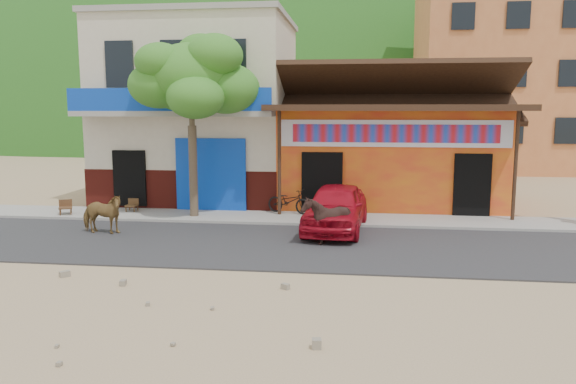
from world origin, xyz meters
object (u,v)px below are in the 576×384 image
object	(u,v)px
cafe_chair_left	(131,200)
cafe_chair_right	(65,201)
tree	(192,126)
cow_tan	(102,214)
cow_dark	(327,220)
scooter	(289,201)
red_car	(336,207)

from	to	relation	value
cafe_chair_left	cafe_chair_right	xyz separation A→B (m)	(-2.00, -0.84, 0.05)
tree	cow_tan	size ratio (longest dim) A/B	4.32
cow_tan	cafe_chair_right	world-z (taller)	cow_tan
cafe_chair_left	cow_tan	bearing A→B (deg)	-81.41
cow_tan	cow_dark	bearing A→B (deg)	-88.46
tree	cafe_chair_right	xyz separation A→B (m)	(-4.40, -0.31, -2.55)
tree	cafe_chair_left	xyz separation A→B (m)	(-2.40, 0.52, -2.60)
cow_dark	scooter	world-z (taller)	cow_dark
cafe_chair_right	tree	bearing A→B (deg)	-21.82
red_car	cafe_chair_left	xyz separation A→B (m)	(-7.19, 1.88, -0.22)
red_car	cafe_chair_right	world-z (taller)	red_car
cafe_chair_left	cafe_chair_right	distance (m)	2.17
red_car	cafe_chair_left	distance (m)	7.43
red_car	tree	bearing A→B (deg)	169.63
cow_tan	scooter	world-z (taller)	cow_tan
cow_dark	red_car	xyz separation A→B (m)	(0.18, 1.69, 0.05)
tree	cow_dark	bearing A→B (deg)	-33.50
scooter	cafe_chair_left	size ratio (longest dim) A/B	1.98
cow_tan	cafe_chair_left	world-z (taller)	cow_tan
tree	scooter	distance (m)	4.12
scooter	cafe_chair_right	distance (m)	7.59
red_car	cafe_chair_right	distance (m)	9.25
tree	cafe_chair_right	distance (m)	5.09
cafe_chair_left	cafe_chair_right	size ratio (longest dim) A/B	0.89
cow_tan	cafe_chair_right	distance (m)	3.34
tree	red_car	size ratio (longest dim) A/B	1.45
cow_tan	red_car	distance (m)	6.90
red_car	cafe_chair_right	bearing A→B (deg)	178.99
cow_dark	scooter	distance (m)	4.17
tree	cow_dark	size ratio (longest dim) A/B	4.56
scooter	cafe_chair_left	bearing A→B (deg)	112.95
red_car	scooter	world-z (taller)	red_car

